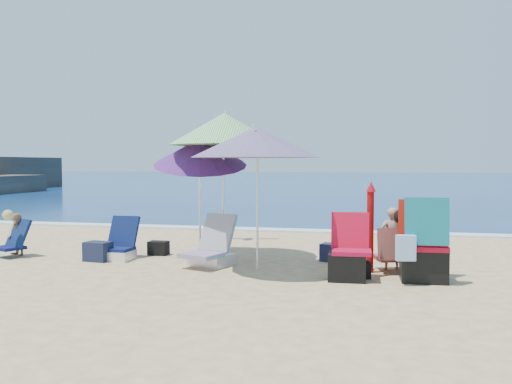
% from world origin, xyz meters
% --- Properties ---
extents(ground, '(120.00, 120.00, 0.00)m').
position_xyz_m(ground, '(0.00, 0.00, 0.00)').
color(ground, '#D8BC84').
rests_on(ground, ground).
extents(sea, '(120.00, 80.00, 0.12)m').
position_xyz_m(sea, '(0.00, 45.00, -0.05)').
color(sea, navy).
rests_on(sea, ground).
extents(foam, '(120.00, 0.50, 0.04)m').
position_xyz_m(foam, '(0.00, 5.10, 0.02)').
color(foam, white).
rests_on(foam, ground).
extents(umbrella_turquoise, '(2.29, 2.29, 2.08)m').
position_xyz_m(umbrella_turquoise, '(-0.18, 0.41, 1.83)').
color(umbrella_turquoise, silver).
rests_on(umbrella_turquoise, ground).
extents(umbrella_striped, '(1.97, 1.97, 2.38)m').
position_xyz_m(umbrella_striped, '(-0.90, 1.38, 2.08)').
color(umbrella_striped, white).
rests_on(umbrella_striped, ground).
extents(umbrella_blue, '(1.96, 2.00, 2.11)m').
position_xyz_m(umbrella_blue, '(-1.34, 1.47, 1.73)').
color(umbrella_blue, white).
rests_on(umbrella_blue, ground).
extents(furled_umbrella, '(0.14, 0.14, 1.28)m').
position_xyz_m(furled_umbrella, '(1.41, 0.71, 0.71)').
color(furled_umbrella, '#9D0B0B').
rests_on(furled_umbrella, ground).
extents(chair_navy, '(0.49, 0.61, 0.67)m').
position_xyz_m(chair_navy, '(-2.54, 0.91, 0.18)').
color(chair_navy, '#0C1643').
rests_on(chair_navy, ground).
extents(chair_rainbow, '(0.78, 0.93, 0.77)m').
position_xyz_m(chair_rainbow, '(-0.92, 0.71, 0.20)').
color(chair_rainbow, '#D94C5A').
rests_on(chair_rainbow, ground).
extents(camp_chair_left, '(0.56, 0.52, 0.88)m').
position_xyz_m(camp_chair_left, '(1.14, 0.15, 0.26)').
color(camp_chair_left, '#A50B2F').
rests_on(camp_chair_left, ground).
extents(camp_chair_right, '(0.67, 0.79, 1.11)m').
position_xyz_m(camp_chair_right, '(2.09, 0.27, 0.40)').
color(camp_chair_right, red).
rests_on(camp_chair_right, ground).
extents(person_center, '(0.73, 0.75, 0.91)m').
position_xyz_m(person_center, '(1.76, 0.85, 0.44)').
color(person_center, tan).
rests_on(person_center, ground).
extents(person_left, '(0.62, 0.62, 0.79)m').
position_xyz_m(person_left, '(-4.33, 0.81, 0.36)').
color(person_left, tan).
rests_on(person_left, ground).
extents(bag_navy_a, '(0.42, 0.33, 0.30)m').
position_xyz_m(bag_navy_a, '(-2.78, 0.69, 0.15)').
color(bag_navy_a, '#181F36').
rests_on(bag_navy_a, ground).
extents(bag_black_a, '(0.32, 0.24, 0.23)m').
position_xyz_m(bag_black_a, '(-2.08, 1.44, 0.12)').
color(bag_black_a, black).
rests_on(bag_black_a, ground).
extents(bag_tan, '(0.34, 0.25, 0.28)m').
position_xyz_m(bag_tan, '(1.22, 0.86, 0.14)').
color(bag_tan, tan).
rests_on(bag_tan, ground).
extents(bag_navy_b, '(0.42, 0.36, 0.27)m').
position_xyz_m(bag_navy_b, '(0.83, 1.49, 0.14)').
color(bag_navy_b, '#191D37').
rests_on(bag_navy_b, ground).
extents(bag_black_b, '(0.33, 0.26, 0.22)m').
position_xyz_m(bag_black_b, '(1.27, 0.28, 0.11)').
color(bag_black_b, black).
rests_on(bag_black_b, ground).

